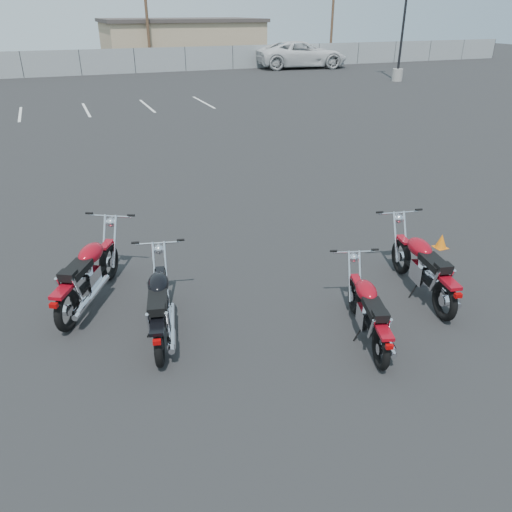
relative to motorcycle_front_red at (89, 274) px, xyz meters
name	(u,v)px	position (x,y,z in m)	size (l,w,h in m)	color
ground	(258,308)	(2.51, -1.23, -0.53)	(120.00, 120.00, 0.00)	black
motorcycle_front_red	(89,274)	(0.00, 0.00, 0.00)	(1.58, 2.26, 1.16)	black
motorcycle_second_black	(160,305)	(0.90, -1.33, -0.04)	(0.98, 2.19, 1.08)	black
motorcycle_third_red	(369,311)	(3.71, -2.59, -0.07)	(1.03, 2.02, 1.00)	black
motorcycle_rear_red	(423,267)	(5.29, -1.84, -0.01)	(0.98, 2.31, 1.13)	black
training_cone_near	(431,259)	(6.13, -1.10, -0.36)	(0.29, 0.29, 0.34)	orange
training_cone_far	(441,241)	(6.90, -0.48, -0.38)	(0.25, 0.25, 0.30)	orange
light_pole_east	(402,34)	(22.40, 22.22, 2.43)	(0.80, 0.70, 11.12)	gray
chainlink_fence	(80,63)	(2.51, 33.77, 0.37)	(80.06, 0.06, 1.80)	gray
tan_building_east	(181,40)	(12.51, 42.77, 1.33)	(14.40, 9.40, 3.70)	tan
utility_pole_c	(146,6)	(8.51, 37.77, 4.16)	(1.80, 0.24, 9.00)	#483121
utility_pole_d	(333,7)	(26.51, 38.77, 4.16)	(1.80, 0.24, 9.00)	#483121
parking_line_stripes	(54,112)	(0.01, 18.77, -0.53)	(15.12, 4.00, 0.01)	silver
white_van	(302,47)	(20.16, 32.44, 1.14)	(8.77, 3.51, 3.33)	silver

